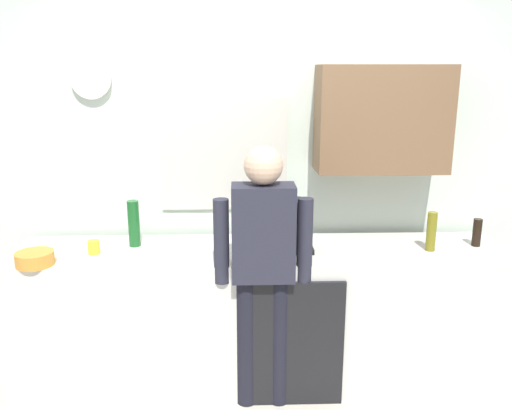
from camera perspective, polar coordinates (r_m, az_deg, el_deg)
The scene contains 11 objects.
ground_plane at distance 3.52m, azimuth 0.72°, elevation -20.37°, with size 8.00×8.00×0.00m, color beige.
kitchen_counter at distance 3.55m, azimuth 0.51°, elevation -11.63°, with size 3.14×0.64×0.90m, color beige.
dishwasher_panel at distance 3.29m, azimuth 4.48°, elevation -14.79°, with size 0.56×0.02×0.81m, color black.
back_wall_assembly at distance 3.65m, azimuth 1.75°, elevation 4.13°, with size 4.74×0.42×2.60m.
coffee_maker at distance 3.35m, azimuth 4.39°, elevation -2.35°, with size 0.20×0.20×0.33m.
bottle_green_wine at distance 3.48m, azimuth -13.04°, elevation -1.96°, with size 0.07×0.07×0.30m, color #195923.
bottle_olive_oil at distance 3.49m, azimuth 18.38°, elevation -2.73°, with size 0.06×0.06×0.25m, color olive.
bottle_dark_sauce at distance 3.70m, azimuth 22.72°, elevation -2.75°, with size 0.06×0.06×0.18m, color black.
cup_yellow_cup at distance 3.43m, azimuth -17.09°, elevation -4.37°, with size 0.07×0.07×0.09m, color yellow.
mixing_bowl at distance 3.35m, azimuth -22.75°, elevation -5.35°, with size 0.22×0.22×0.08m, color orange.
person_at_sink at distance 3.07m, azimuth 0.77°, elevation -5.70°, with size 0.57×0.22×1.60m.
Camera 1 is at (-0.14, -2.88, 2.01)m, focal length 37.10 mm.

